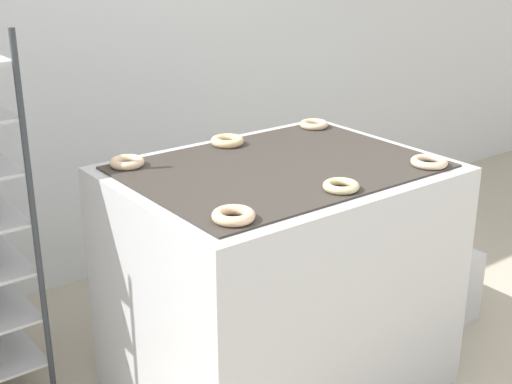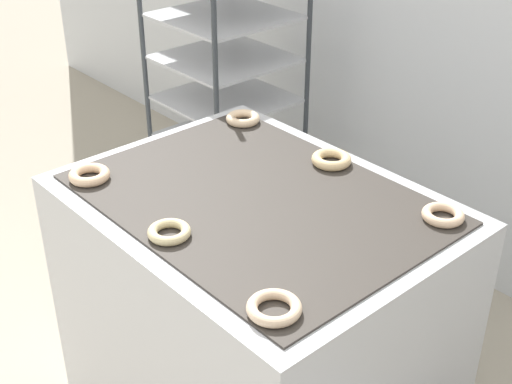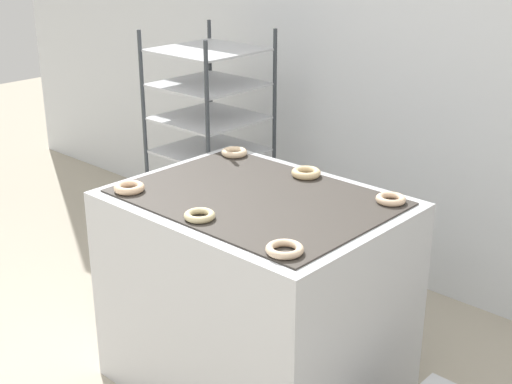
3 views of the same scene
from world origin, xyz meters
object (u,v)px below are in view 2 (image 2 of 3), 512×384
object	(u,v)px
baking_rack_cart	(226,99)
donut_near_center	(170,232)
donut_far_center	(331,159)
donut_near_left	(89,175)
donut_far_left	(243,118)
donut_near_right	(274,308)
donut_far_right	(443,215)
fryer_machine	(256,316)

from	to	relation	value
baking_rack_cart	donut_near_center	distance (m)	1.56
donut_far_center	baking_rack_cart	bearing A→B (deg)	159.07
donut_near_center	donut_near_left	bearing A→B (deg)	179.83
donut_near_center	donut_far_left	xyz separation A→B (m)	(-0.47, 0.68, 0.00)
donut_near_right	donut_far_right	xyz separation A→B (m)	(0.02, 0.68, 0.00)
fryer_machine	baking_rack_cart	xyz separation A→B (m)	(-1.08, 0.76, 0.28)
donut_near_right	donut_far_center	distance (m)	0.83
fryer_machine	donut_far_center	size ratio (longest dim) A/B	8.86
donut_near_left	baking_rack_cart	bearing A→B (deg)	119.61
donut_far_left	donut_near_center	bearing A→B (deg)	-55.39
donut_far_right	fryer_machine	bearing A→B (deg)	-144.46
baking_rack_cart	donut_near_right	bearing A→B (deg)	-35.73
baking_rack_cart	donut_near_left	distance (m)	1.28
fryer_machine	donut_far_right	world-z (taller)	donut_far_right
donut_far_center	fryer_machine	bearing A→B (deg)	-89.84
donut_near_left	donut_far_center	xyz separation A→B (m)	(0.46, 0.68, 0.00)
donut_far_left	donut_far_right	xyz separation A→B (m)	(0.94, -0.01, -0.00)
baking_rack_cart	donut_near_center	world-z (taller)	baking_rack_cart
fryer_machine	donut_near_right	size ratio (longest dim) A/B	8.74
fryer_machine	donut_far_right	distance (m)	0.77
donut_near_center	donut_near_right	bearing A→B (deg)	-0.81
donut_near_left	donut_far_left	bearing A→B (deg)	90.94
donut_far_left	donut_near_right	bearing A→B (deg)	-36.75
fryer_machine	donut_near_center	xyz separation A→B (m)	(0.00, -0.34, 0.50)
donut_far_center	donut_far_right	xyz separation A→B (m)	(0.47, -0.01, -0.00)
donut_near_center	donut_far_left	distance (m)	0.83
donut_far_left	donut_far_center	bearing A→B (deg)	0.31
donut_near_left	donut_far_center	world-z (taller)	same
fryer_machine	donut_far_center	distance (m)	0.61
donut_near_center	donut_far_right	bearing A→B (deg)	55.22
baking_rack_cart	donut_near_right	xyz separation A→B (m)	(1.54, -1.11, 0.22)
fryer_machine	donut_near_left	world-z (taller)	donut_near_left
fryer_machine	donut_near_left	size ratio (longest dim) A/B	8.97
fryer_machine	donut_near_right	distance (m)	0.76
fryer_machine	donut_near_left	xyz separation A→B (m)	(-0.46, -0.34, 0.50)
donut_far_left	donut_far_right	size ratio (longest dim) A/B	1.02
donut_near_left	donut_far_left	distance (m)	0.68
fryer_machine	donut_far_left	world-z (taller)	donut_far_left
donut_near_right	donut_far_left	size ratio (longest dim) A/B	1.07
donut_near_left	donut_near_right	world-z (taller)	donut_near_left
donut_far_right	donut_far_center	bearing A→B (deg)	178.57
donut_near_left	donut_near_right	bearing A→B (deg)	-0.49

